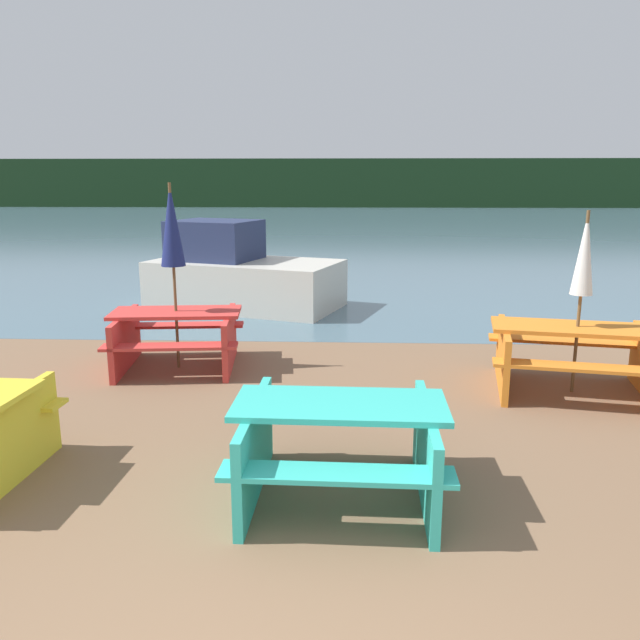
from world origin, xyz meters
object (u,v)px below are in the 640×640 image
object	(u,v)px
picnic_table_red	(177,334)
boat	(239,275)
picnic_table_teal	(340,440)
umbrella_navy	(172,227)
umbrella_white	(584,255)
picnic_table_orange	(575,352)

from	to	relation	value
picnic_table_red	boat	world-z (taller)	boat
picnic_table_teal	umbrella_navy	bearing A→B (deg)	122.89
umbrella_navy	boat	size ratio (longest dim) A/B	0.61
picnic_table_teal	umbrella_white	bearing A→B (deg)	43.65
picnic_table_red	boat	bearing A→B (deg)	88.03
picnic_table_orange	picnic_table_red	distance (m)	4.74
picnic_table_teal	umbrella_navy	world-z (taller)	umbrella_navy
umbrella_white	boat	bearing A→B (deg)	134.27
picnic_table_red	umbrella_navy	distance (m)	1.34
picnic_table_orange	umbrella_navy	size ratio (longest dim) A/B	0.89
picnic_table_teal	boat	world-z (taller)	boat
umbrella_navy	picnic_table_red	bearing A→B (deg)	180.00
umbrella_navy	umbrella_white	distance (m)	4.74
umbrella_navy	boat	distance (m)	4.10
picnic_table_teal	umbrella_white	size ratio (longest dim) A/B	0.79
umbrella_white	picnic_table_teal	bearing A→B (deg)	-136.35
picnic_table_red	boat	distance (m)	3.92
umbrella_white	boat	world-z (taller)	umbrella_white
umbrella_navy	boat	world-z (taller)	umbrella_navy
umbrella_white	umbrella_navy	bearing A→B (deg)	170.96
picnic_table_orange	boat	xyz separation A→B (m)	(-4.54, 4.66, 0.13)
picnic_table_red	boat	xyz separation A→B (m)	(0.13, 3.92, 0.16)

